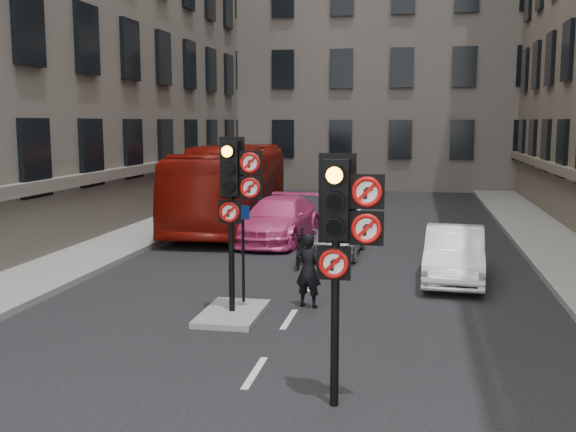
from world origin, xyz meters
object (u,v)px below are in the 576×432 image
(car_white, at_px, (454,254))
(info_sign, at_px, (243,240))
(car_silver, at_px, (338,235))
(bus_red, at_px, (231,186))
(motorcycle, at_px, (301,248))
(signal_near, at_px, (342,226))
(signal_far, at_px, (235,187))
(car_pink, at_px, (278,220))
(motorcyclist, at_px, (308,270))

(car_white, xyz_separation_m, info_sign, (-4.63, -3.41, 0.81))
(car_silver, bearing_deg, bus_red, 134.81)
(car_silver, distance_m, motorcycle, 2.01)
(signal_near, bearing_deg, signal_far, 123.02)
(car_pink, xyz_separation_m, info_sign, (0.88, -8.14, 0.75))
(signal_far, distance_m, car_silver, 7.38)
(bus_red, relative_size, motorcycle, 6.54)
(car_silver, bearing_deg, info_sign, -100.75)
(signal_near, bearing_deg, motorcyclist, 104.00)
(signal_near, relative_size, car_white, 0.87)
(bus_red, xyz_separation_m, motorcyclist, (4.74, -10.94, -0.72))
(car_pink, relative_size, motorcyclist, 3.09)
(car_silver, xyz_separation_m, car_pink, (-2.24, 1.93, 0.12))
(signal_far, relative_size, car_silver, 1.00)
(signal_far, xyz_separation_m, car_silver, (1.32, 6.95, -2.09))
(bus_red, distance_m, info_sign, 11.70)
(signal_far, bearing_deg, motorcycle, 84.57)
(motorcycle, height_order, info_sign, info_sign)
(signal_near, distance_m, car_pink, 13.48)
(car_silver, distance_m, bus_red, 6.93)
(car_white, relative_size, motorcycle, 2.43)
(car_pink, relative_size, motorcycle, 2.99)
(signal_far, relative_size, motorcycle, 2.11)
(signal_near, xyz_separation_m, motorcyclist, (-1.25, 5.01, -1.77))
(info_sign, bearing_deg, car_pink, 115.58)
(signal_near, distance_m, car_silver, 11.20)
(motorcyclist, bearing_deg, car_silver, -74.77)
(car_white, height_order, car_pink, car_pink)
(signal_near, xyz_separation_m, car_white, (2.00, 8.15, -1.91))
(info_sign, bearing_deg, signal_near, -41.54)
(car_white, xyz_separation_m, motorcyclist, (-3.25, -3.14, 0.14))
(car_white, bearing_deg, motorcyclist, -132.42)
(car_silver, relative_size, car_white, 0.87)
(signal_far, bearing_deg, car_silver, 79.25)
(car_silver, bearing_deg, signal_far, -99.20)
(car_pink, distance_m, motorcycle, 4.02)
(car_silver, height_order, bus_red, bus_red)
(signal_near, bearing_deg, info_sign, 119.07)
(car_pink, bearing_deg, bus_red, 133.17)
(signal_near, relative_size, car_silver, 1.00)
(signal_far, relative_size, info_sign, 1.69)
(car_silver, bearing_deg, car_white, -38.91)
(motorcyclist, bearing_deg, car_white, -121.00)
(signal_far, height_order, car_pink, signal_far)
(bus_red, distance_m, motorcyclist, 11.95)
(signal_far, xyz_separation_m, motorcycle, (0.49, 5.12, -2.19))
(motorcycle, bearing_deg, car_pink, 107.93)
(car_silver, height_order, motorcyclist, motorcyclist)
(signal_far, height_order, motorcyclist, signal_far)
(signal_near, relative_size, motorcycle, 2.11)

